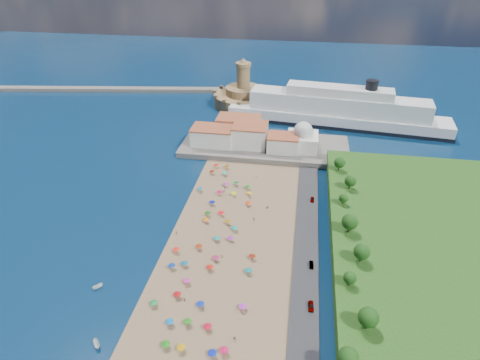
# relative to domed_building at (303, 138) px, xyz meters

# --- Properties ---
(ground) EXTENTS (700.00, 700.00, 0.00)m
(ground) POSITION_rel_domed_building_xyz_m (-30.00, -71.00, -8.97)
(ground) COLOR #071938
(ground) RESTS_ON ground
(terrace) EXTENTS (90.00, 36.00, 3.00)m
(terrace) POSITION_rel_domed_building_xyz_m (-20.00, 2.00, -7.47)
(terrace) COLOR #59544C
(terrace) RESTS_ON ground
(jetty) EXTENTS (18.00, 70.00, 2.40)m
(jetty) POSITION_rel_domed_building_xyz_m (-42.00, 37.00, -7.77)
(jetty) COLOR #59544C
(jetty) RESTS_ON ground
(breakwater) EXTENTS (199.03, 34.77, 2.60)m
(breakwater) POSITION_rel_domed_building_xyz_m (-140.00, 82.00, -7.67)
(breakwater) COLOR #59544C
(breakwater) RESTS_ON ground
(waterfront_buildings) EXTENTS (57.00, 29.00, 11.00)m
(waterfront_buildings) POSITION_rel_domed_building_xyz_m (-33.05, 2.64, -1.10)
(waterfront_buildings) COLOR silver
(waterfront_buildings) RESTS_ON terrace
(domed_building) EXTENTS (16.00, 16.00, 15.00)m
(domed_building) POSITION_rel_domed_building_xyz_m (0.00, 0.00, 0.00)
(domed_building) COLOR silver
(domed_building) RESTS_ON terrace
(fortress) EXTENTS (40.00, 40.00, 32.40)m
(fortress) POSITION_rel_domed_building_xyz_m (-42.00, 67.00, -2.29)
(fortress) COLOR #A58652
(fortress) RESTS_ON ground
(cruise_ship) EXTENTS (135.41, 34.45, 29.27)m
(cruise_ship) POSITION_rel_domed_building_xyz_m (19.75, 43.27, -0.31)
(cruise_ship) COLOR black
(cruise_ship) RESTS_ON ground
(beach_parasols) EXTENTS (32.21, 115.28, 2.20)m
(beach_parasols) POSITION_rel_domed_building_xyz_m (-30.83, -81.61, -6.83)
(beach_parasols) COLOR gray
(beach_parasols) RESTS_ON beach
(beachgoers) EXTENTS (34.55, 91.62, 1.86)m
(beachgoers) POSITION_rel_domed_building_xyz_m (-26.17, -73.30, -7.87)
(beachgoers) COLOR tan
(beachgoers) RESTS_ON beach
(moored_boats) EXTENTS (13.46, 24.45, 1.57)m
(moored_boats) POSITION_rel_domed_building_xyz_m (-57.56, -120.79, -8.22)
(moored_boats) COLOR white
(moored_boats) RESTS_ON ground
(parked_cars) EXTENTS (1.87, 64.28, 1.42)m
(parked_cars) POSITION_rel_domed_building_xyz_m (6.00, -82.36, -7.61)
(parked_cars) COLOR gray
(parked_cars) RESTS_ON promenade
(hillside_trees) EXTENTS (12.39, 107.76, 7.71)m
(hillside_trees) POSITION_rel_domed_building_xyz_m (19.02, -81.51, 1.16)
(hillside_trees) COLOR #382314
(hillside_trees) RESTS_ON hillside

